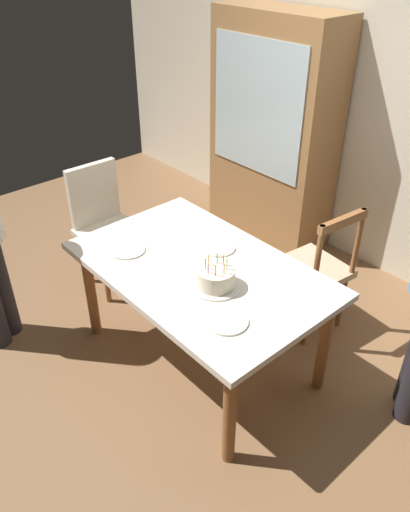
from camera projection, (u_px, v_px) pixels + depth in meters
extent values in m
plane|color=brown|center=(200.00, 356.00, 3.35)|extent=(6.40, 6.40, 0.00)
cube|color=beige|center=(391.00, 107.00, 3.65)|extent=(6.40, 0.10, 2.60)
cube|color=silver|center=(199.00, 269.00, 2.96)|extent=(1.55, 0.97, 0.04)
cylinder|color=brown|center=(91.00, 292.00, 3.37)|extent=(0.07, 0.07, 0.69)
cylinder|color=brown|center=(230.00, 415.00, 2.53)|extent=(0.07, 0.07, 0.69)
cylinder|color=brown|center=(180.00, 251.00, 3.79)|extent=(0.07, 0.07, 0.69)
cylinder|color=brown|center=(324.00, 345.00, 2.95)|extent=(0.07, 0.07, 0.69)
cylinder|color=silver|center=(216.00, 286.00, 2.78)|extent=(0.28, 0.28, 0.01)
cylinder|color=beige|center=(216.00, 277.00, 2.75)|extent=(0.21, 0.21, 0.10)
cylinder|color=#F2994C|center=(224.00, 269.00, 2.67)|extent=(0.01, 0.01, 0.05)
sphere|color=#FFC64C|center=(224.00, 264.00, 2.66)|extent=(0.01, 0.01, 0.01)
cylinder|color=#66CC72|center=(227.00, 265.00, 2.71)|extent=(0.01, 0.01, 0.05)
sphere|color=#FFC64C|center=(227.00, 260.00, 2.69)|extent=(0.01, 0.01, 0.01)
cylinder|color=#E54C4C|center=(223.00, 261.00, 2.74)|extent=(0.01, 0.01, 0.05)
sphere|color=#FFC64C|center=(223.00, 256.00, 2.72)|extent=(0.01, 0.01, 0.01)
cylinder|color=#4C7FE5|center=(217.00, 259.00, 2.76)|extent=(0.01, 0.01, 0.05)
sphere|color=#FFC64C|center=(217.00, 254.00, 2.74)|extent=(0.01, 0.01, 0.01)
cylinder|color=#F2994C|center=(208.00, 261.00, 2.74)|extent=(0.01, 0.01, 0.05)
sphere|color=#FFC64C|center=(208.00, 256.00, 2.72)|extent=(0.01, 0.01, 0.01)
cylinder|color=#66CC72|center=(205.00, 265.00, 2.71)|extent=(0.01, 0.01, 0.05)
sphere|color=#FFC64C|center=(205.00, 259.00, 2.69)|extent=(0.01, 0.01, 0.01)
cylinder|color=#D872CC|center=(208.00, 269.00, 2.67)|extent=(0.01, 0.01, 0.05)
sphere|color=#FFC64C|center=(208.00, 264.00, 2.66)|extent=(0.01, 0.01, 0.01)
cylinder|color=#F2994C|center=(215.00, 271.00, 2.66)|extent=(0.01, 0.01, 0.05)
sphere|color=#FFC64C|center=(215.00, 266.00, 2.64)|extent=(0.01, 0.01, 0.01)
cylinder|color=silver|center=(127.00, 250.00, 3.09)|extent=(0.22, 0.22, 0.01)
cylinder|color=silver|center=(218.00, 247.00, 3.11)|extent=(0.22, 0.22, 0.01)
cylinder|color=silver|center=(227.00, 321.00, 2.53)|extent=(0.22, 0.22, 0.01)
cube|color=silver|center=(111.00, 241.00, 3.19)|extent=(0.18, 0.02, 0.01)
cube|color=silver|center=(202.00, 237.00, 3.22)|extent=(0.18, 0.02, 0.01)
cube|color=silver|center=(203.00, 308.00, 2.63)|extent=(0.18, 0.05, 0.01)
cube|color=tan|center=(310.00, 270.00, 3.41)|extent=(0.49, 0.49, 0.05)
cylinder|color=brown|center=(307.00, 278.00, 3.74)|extent=(0.04, 0.04, 0.42)
cylinder|color=brown|center=(272.00, 294.00, 3.57)|extent=(0.04, 0.04, 0.42)
cylinder|color=brown|center=(341.00, 301.00, 3.50)|extent=(0.04, 0.04, 0.42)
cylinder|color=brown|center=(306.00, 319.00, 3.34)|extent=(0.04, 0.04, 0.42)
cylinder|color=brown|center=(357.00, 243.00, 3.22)|extent=(0.04, 0.04, 0.50)
cylinder|color=brown|center=(317.00, 261.00, 3.05)|extent=(0.04, 0.04, 0.50)
cube|color=brown|center=(343.00, 221.00, 3.01)|extent=(0.08, 0.40, 0.06)
cube|color=beige|center=(111.00, 234.00, 3.80)|extent=(0.45, 0.45, 0.05)
cylinder|color=brown|center=(106.00, 278.00, 3.73)|extent=(0.04, 0.04, 0.42)
cylinder|color=brown|center=(144.00, 262.00, 3.91)|extent=(0.04, 0.04, 0.42)
cylinder|color=brown|center=(84.00, 259.00, 3.95)|extent=(0.04, 0.04, 0.42)
cylinder|color=brown|center=(121.00, 244.00, 4.13)|extent=(0.04, 0.04, 0.42)
cube|color=beige|center=(94.00, 195.00, 3.79)|extent=(0.06, 0.40, 0.50)
cylinder|color=#262328|center=(0.00, 285.00, 3.35)|extent=(0.14, 0.14, 0.80)
cube|color=#9E7042|center=(273.00, 132.00, 4.22)|extent=(1.10, 0.44, 1.90)
cube|color=silver|center=(256.00, 108.00, 3.96)|extent=(0.94, 0.01, 1.04)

